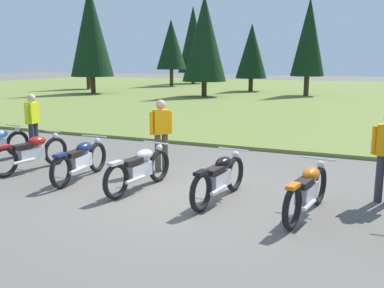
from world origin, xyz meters
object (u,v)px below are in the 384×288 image
(motorcycle_red, at_px, (32,152))
(motorcycle_silver, at_px, (139,168))
(motorcycle_black, at_px, (220,177))
(motorcycle_navy, at_px, (81,160))
(motorcycle_orange, at_px, (307,190))
(rider_in_hivis_vest, at_px, (33,121))
(rider_checking_bike, at_px, (161,131))

(motorcycle_red, distance_m, motorcycle_silver, 3.10)
(motorcycle_black, bearing_deg, motorcycle_navy, 177.70)
(motorcycle_red, distance_m, motorcycle_orange, 6.42)
(motorcycle_navy, distance_m, rider_in_hivis_vest, 3.18)
(motorcycle_navy, relative_size, rider_in_hivis_vest, 1.26)
(rider_checking_bike, bearing_deg, motorcycle_black, -36.77)
(motorcycle_orange, bearing_deg, motorcycle_navy, 176.43)
(motorcycle_silver, distance_m, rider_in_hivis_vest, 4.64)
(motorcycle_orange, bearing_deg, rider_in_hivis_vest, 166.69)
(motorcycle_orange, height_order, rider_checking_bike, rider_checking_bike)
(motorcycle_red, height_order, motorcycle_orange, same)
(motorcycle_red, height_order, motorcycle_black, same)
(motorcycle_red, relative_size, motorcycle_orange, 1.00)
(motorcycle_red, height_order, motorcycle_silver, same)
(motorcycle_silver, bearing_deg, rider_checking_bike, 101.26)
(motorcycle_red, relative_size, motorcycle_silver, 1.00)
(motorcycle_navy, distance_m, motorcycle_black, 3.26)
(motorcycle_red, distance_m, motorcycle_navy, 1.54)
(motorcycle_silver, relative_size, rider_checking_bike, 1.26)
(motorcycle_black, relative_size, rider_checking_bike, 1.26)
(rider_checking_bike, xyz_separation_m, rider_in_hivis_vest, (-4.01, 0.14, 0.00))
(rider_checking_bike, bearing_deg, rider_in_hivis_vest, 178.07)
(motorcycle_silver, height_order, rider_checking_bike, rider_checking_bike)
(motorcycle_navy, distance_m, rider_checking_bike, 1.93)
(motorcycle_silver, bearing_deg, motorcycle_black, 0.32)
(motorcycle_silver, height_order, motorcycle_orange, same)
(motorcycle_red, distance_m, motorcycle_black, 4.80)
(motorcycle_silver, bearing_deg, motorcycle_red, 174.77)
(rider_in_hivis_vest, bearing_deg, motorcycle_red, -47.97)
(motorcycle_silver, relative_size, rider_in_hivis_vest, 1.26)
(motorcycle_red, distance_m, rider_in_hivis_vest, 1.90)
(motorcycle_navy, xyz_separation_m, motorcycle_black, (3.26, -0.13, 0.00))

